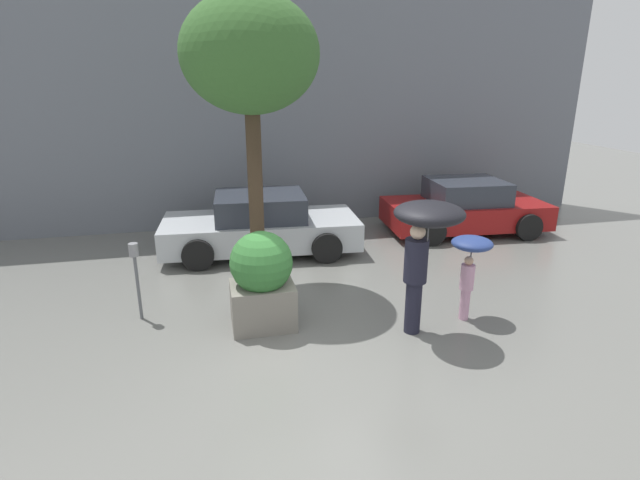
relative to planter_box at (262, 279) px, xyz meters
The scene contains 9 objects.
ground_plane 1.25m from the planter_box, 56.52° to the right, with size 40.00×40.00×0.00m, color slate.
building_facade 6.12m from the planter_box, 84.52° to the left, with size 18.00×0.30×6.00m.
planter_box is the anchor object (origin of this frame).
person_adult 2.47m from the planter_box, 19.27° to the right, with size 0.98×0.98×2.01m.
person_child 3.18m from the planter_box, ahead, with size 0.62×0.62×1.32m.
parked_car_near 3.46m from the planter_box, 83.80° to the left, with size 4.24×2.23×1.28m.
parked_car_far 6.60m from the planter_box, 35.19° to the left, with size 3.90×2.23×1.28m.
street_tree 3.50m from the planter_box, 85.94° to the left, with size 2.21×2.21×4.92m.
parking_meter 1.96m from the planter_box, 160.40° to the left, with size 0.14×0.14×1.25m.
Camera 1 is at (-1.25, -6.06, 3.63)m, focal length 28.00 mm.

